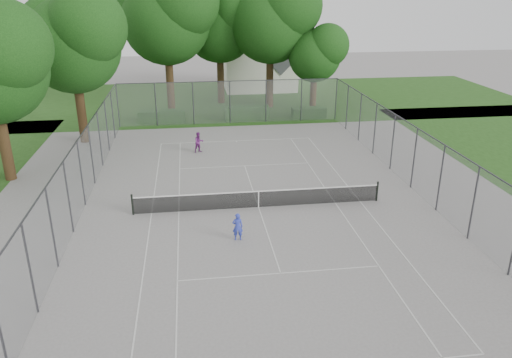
{
  "coord_description": "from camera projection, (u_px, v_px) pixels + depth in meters",
  "views": [
    {
      "loc": [
        -3.3,
        -23.38,
        10.86
      ],
      "look_at": [
        0.0,
        1.0,
        1.2
      ],
      "focal_mm": 35.0,
      "sensor_mm": 36.0,
      "label": 1
    }
  ],
  "objects": [
    {
      "name": "tree_side_back",
      "position": [
        73.0,
        37.0,
        33.95
      ],
      "size": [
        7.53,
        6.88,
        10.83
      ],
      "color": "#322112",
      "rests_on": "ground"
    },
    {
      "name": "tree_far_left",
      "position": [
        167.0,
        12.0,
        42.12
      ],
      "size": [
        8.69,
        7.94,
        12.5
      ],
      "color": "#322112",
      "rests_on": "ground"
    },
    {
      "name": "tree_far_midleft",
      "position": [
        220.0,
        18.0,
        45.88
      ],
      "size": [
        7.98,
        7.28,
        11.46
      ],
      "color": "#322112",
      "rests_on": "ground"
    },
    {
      "name": "ground",
      "position": [
        259.0,
        207.0,
        25.95
      ],
      "size": [
        120.0,
        120.0,
        0.0
      ],
      "primitive_type": "plane",
      "color": "slate",
      "rests_on": "ground"
    },
    {
      "name": "hedge_right",
      "position": [
        309.0,
        113.0,
        43.19
      ],
      "size": [
        2.94,
        1.08,
        0.88
      ],
      "primitive_type": "cube",
      "color": "#1C4616",
      "rests_on": "ground"
    },
    {
      "name": "court_markings",
      "position": [
        259.0,
        207.0,
        25.94
      ],
      "size": [
        11.03,
        23.83,
        0.01
      ],
      "color": "silver",
      "rests_on": "ground"
    },
    {
      "name": "tennis_net",
      "position": [
        259.0,
        198.0,
        25.76
      ],
      "size": [
        12.87,
        0.1,
        1.1
      ],
      "color": "black",
      "rests_on": "ground"
    },
    {
      "name": "tree_far_midright",
      "position": [
        272.0,
        15.0,
        44.09
      ],
      "size": [
        8.34,
        7.62,
        11.99
      ],
      "color": "#322112",
      "rests_on": "ground"
    },
    {
      "name": "tree_far_right",
      "position": [
        316.0,
        51.0,
        43.9
      ],
      "size": [
        5.38,
        4.91,
        7.73
      ],
      "color": "#322112",
      "rests_on": "ground"
    },
    {
      "name": "house",
      "position": [
        259.0,
        54.0,
        53.76
      ],
      "size": [
        7.53,
        5.84,
        9.38
      ],
      "color": "white",
      "rests_on": "ground"
    },
    {
      "name": "hedge_left",
      "position": [
        162.0,
        116.0,
        41.87
      ],
      "size": [
        3.85,
        1.15,
        0.96
      ],
      "primitive_type": "cube",
      "color": "#1C4616",
      "rests_on": "ground"
    },
    {
      "name": "grass_far",
      "position": [
        223.0,
        100.0,
        49.93
      ],
      "size": [
        60.0,
        20.0,
        0.0
      ],
      "primitive_type": "cube",
      "color": "#1E4513",
      "rests_on": "ground"
    },
    {
      "name": "girl_player",
      "position": [
        238.0,
        227.0,
        22.45
      ],
      "size": [
        0.49,
        0.33,
        1.31
      ],
      "primitive_type": "imported",
      "rotation": [
        0.0,
        0.0,
        3.11
      ],
      "color": "#313EB7",
      "rests_on": "ground"
    },
    {
      "name": "hedge_mid",
      "position": [
        247.0,
        113.0,
        42.47
      ],
      "size": [
        3.72,
        1.06,
        1.17
      ],
      "primitive_type": "cube",
      "color": "#1C4616",
      "rests_on": "ground"
    },
    {
      "name": "perimeter_fence",
      "position": [
        259.0,
        175.0,
        25.28
      ],
      "size": [
        18.08,
        34.08,
        3.52
      ],
      "color": "#38383D",
      "rests_on": "ground"
    },
    {
      "name": "woman_player",
      "position": [
        199.0,
        142.0,
        34.2
      ],
      "size": [
        0.85,
        0.78,
        1.42
      ],
      "primitive_type": "imported",
      "rotation": [
        0.0,
        0.0,
        0.43
      ],
      "color": "#722776",
      "rests_on": "ground"
    }
  ]
}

